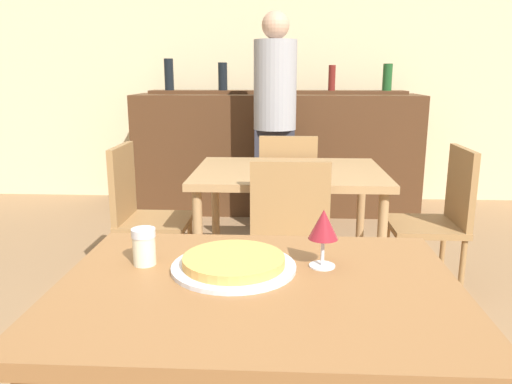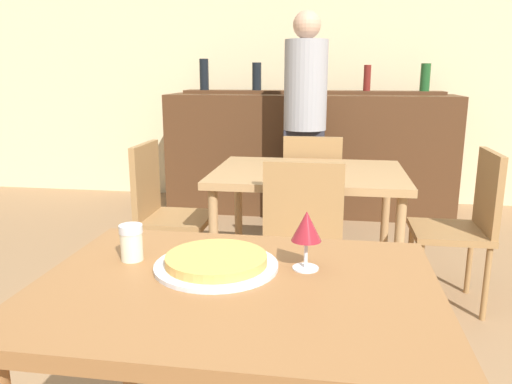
# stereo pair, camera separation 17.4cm
# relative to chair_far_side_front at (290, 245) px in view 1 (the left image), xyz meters

# --- Properties ---
(wall_back) EXTENTS (8.00, 0.05, 2.80)m
(wall_back) POSITION_rel_chair_far_side_front_xyz_m (-0.10, 2.93, 0.90)
(wall_back) COLOR beige
(wall_back) RESTS_ON ground_plane
(dining_table_near) EXTENTS (1.00, 0.75, 0.78)m
(dining_table_near) POSITION_rel_chair_far_side_front_xyz_m (-0.10, -1.05, 0.18)
(dining_table_near) COLOR brown
(dining_table_near) RESTS_ON ground_plane
(dining_table_far) EXTENTS (1.06, 0.81, 0.75)m
(dining_table_far) POSITION_rel_chair_far_side_front_xyz_m (0.00, 0.57, 0.16)
(dining_table_far) COLOR #A87F51
(dining_table_far) RESTS_ON ground_plane
(bar_counter) EXTENTS (2.60, 0.56, 1.09)m
(bar_counter) POSITION_rel_chair_far_side_front_xyz_m (-0.10, 2.43, 0.04)
(bar_counter) COLOR #4C2D19
(bar_counter) RESTS_ON ground_plane
(bar_back_shelf) EXTENTS (2.39, 0.24, 0.33)m
(bar_back_shelf) POSITION_rel_chair_far_side_front_xyz_m (-0.13, 2.57, 0.65)
(bar_back_shelf) COLOR #4C2D19
(bar_back_shelf) RESTS_ON bar_counter
(chair_far_side_front) EXTENTS (0.40, 0.40, 0.88)m
(chair_far_side_front) POSITION_rel_chair_far_side_front_xyz_m (0.00, 0.00, 0.00)
(chair_far_side_front) COLOR olive
(chair_far_side_front) RESTS_ON ground_plane
(chair_far_side_back) EXTENTS (0.40, 0.40, 0.88)m
(chair_far_side_back) POSITION_rel_chair_far_side_front_xyz_m (0.00, 1.14, 0.00)
(chair_far_side_back) COLOR olive
(chair_far_side_back) RESTS_ON ground_plane
(chair_far_side_left) EXTENTS (0.40, 0.40, 0.88)m
(chair_far_side_left) POSITION_rel_chair_far_side_front_xyz_m (-0.86, 0.57, 0.00)
(chair_far_side_left) COLOR olive
(chair_far_side_left) RESTS_ON ground_plane
(chair_far_side_right) EXTENTS (0.40, 0.40, 0.88)m
(chair_far_side_right) POSITION_rel_chair_far_side_front_xyz_m (0.86, 0.57, 0.00)
(chair_far_side_right) COLOR olive
(chair_far_side_right) RESTS_ON ground_plane
(pizza_tray) EXTENTS (0.33, 0.33, 0.04)m
(pizza_tray) POSITION_rel_chair_far_side_front_xyz_m (-0.17, -0.97, 0.29)
(pizza_tray) COLOR silver
(pizza_tray) RESTS_ON dining_table_near
(cheese_shaker) EXTENTS (0.06, 0.06, 0.10)m
(cheese_shaker) POSITION_rel_chair_far_side_front_xyz_m (-0.41, -0.94, 0.32)
(cheese_shaker) COLOR beige
(cheese_shaker) RESTS_ON dining_table_near
(person_standing) EXTENTS (0.34, 0.34, 1.75)m
(person_standing) POSITION_rel_chair_far_side_front_xyz_m (-0.10, 1.85, 0.45)
(person_standing) COLOR #2D2D38
(person_standing) RESTS_ON ground_plane
(wine_glass) EXTENTS (0.08, 0.08, 0.16)m
(wine_glass) POSITION_rel_chair_far_side_front_xyz_m (0.07, -0.94, 0.39)
(wine_glass) COLOR silver
(wine_glass) RESTS_ON dining_table_near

